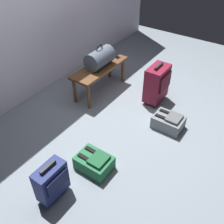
# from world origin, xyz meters

# --- Properties ---
(ground_plane) EXTENTS (6.60, 6.60, 0.00)m
(ground_plane) POSITION_xyz_m (0.00, 0.00, 0.00)
(ground_plane) COLOR slate
(bench) EXTENTS (1.00, 0.36, 0.43)m
(bench) POSITION_xyz_m (0.47, 0.78, 0.36)
(bench) COLOR brown
(bench) RESTS_ON ground
(duffel_bag_slate) EXTENTS (0.44, 0.26, 0.34)m
(duffel_bag_slate) POSITION_xyz_m (0.49, 0.78, 0.56)
(duffel_bag_slate) COLOR #475160
(duffel_bag_slate) RESTS_ON bench
(cell_phone) EXTENTS (0.07, 0.14, 0.01)m
(cell_phone) POSITION_xyz_m (0.85, 0.75, 0.44)
(cell_phone) COLOR #191E4C
(cell_phone) RESTS_ON bench
(suitcase_upright_burgundy) EXTENTS (0.38, 0.26, 0.60)m
(suitcase_upright_burgundy) POSITION_xyz_m (0.73, -0.05, 0.31)
(suitcase_upright_burgundy) COLOR maroon
(suitcase_upright_burgundy) RESTS_ON ground
(suitcase_small_navy) EXTENTS (0.32, 0.18, 0.46)m
(suitcase_small_navy) POSITION_xyz_m (-1.29, 0.03, 0.24)
(suitcase_small_navy) COLOR navy
(suitcase_small_navy) RESTS_ON ground
(backpack_grey) EXTENTS (0.28, 0.38, 0.21)m
(backpack_grey) POSITION_xyz_m (0.29, -0.47, 0.09)
(backpack_grey) COLOR slate
(backpack_grey) RESTS_ON ground
(backpack_green) EXTENTS (0.28, 0.38, 0.21)m
(backpack_green) POSITION_xyz_m (-0.79, -0.09, 0.09)
(backpack_green) COLOR #1E6038
(backpack_green) RESTS_ON ground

